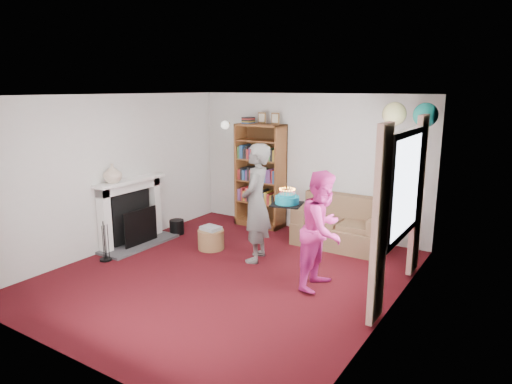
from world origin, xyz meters
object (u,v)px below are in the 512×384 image
Objects in this scene: sofa at (343,227)px; person_magenta at (323,230)px; bookcase at (261,177)px; person_striped at (256,203)px; birthday_cake at (287,200)px.

sofa is 0.98× the size of person_magenta.
sofa is 1.81m from person_magenta.
sofa is at bearing 13.12° from person_magenta.
person_magenta is at bearing -42.02° from bookcase.
bookcase is at bearing -167.20° from person_striped.
bookcase is at bearing 172.38° from sofa.
person_striped is at bearing -60.45° from bookcase.
person_striped is 1.14× the size of person_magenta.
person_striped is at bearing 152.69° from birthday_cake.
bookcase is at bearing 129.69° from birthday_cake.
sofa is at bearing -7.61° from bookcase.
bookcase is 1.39× the size of sofa.
person_striped reaches higher than birthday_cake.
bookcase reaches higher than person_magenta.
bookcase reaches higher than person_striped.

